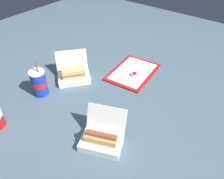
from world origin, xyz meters
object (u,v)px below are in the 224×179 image
Objects in this scene: soda_cup_back at (39,83)px; ketchup_cup at (134,75)px; plastic_fork at (121,68)px; food_tray at (133,72)px; clamshell_sandwich_front at (74,74)px; clamshell_hotdog_back at (102,139)px.

ketchup_cup is at bearing -36.56° from soda_cup_back.
plastic_fork is 0.49× the size of soda_cup_back.
food_tray is 1.39× the size of clamshell_sandwich_front.
food_tray is at bearing -31.16° from soda_cup_back.
clamshell_hotdog_back is at bearing -162.27° from plastic_fork.
clamshell_sandwich_front is at bearing 130.53° from ketchup_cup.
soda_cup_back is (0.06, 0.54, 0.04)m from clamshell_hotdog_back.
soda_cup_back is (-0.53, 0.32, 0.07)m from food_tray.
soda_cup_back reaches higher than ketchup_cup.
food_tray is 3.59× the size of plastic_fork.
clamshell_sandwich_front is at bearing 137.99° from plastic_fork.
clamshell_hotdog_back reaches higher than plastic_fork.
food_tray is 9.88× the size of ketchup_cup.
clamshell_sandwich_front reaches higher than plastic_fork.
clamshell_sandwich_front is (-0.26, 0.30, 0.02)m from ketchup_cup.
ketchup_cup reaches higher than plastic_fork.
ketchup_cup is 0.16× the size of clamshell_hotdog_back.
clamshell_hotdog_back is (-0.54, -0.18, 0.01)m from ketchup_cup.
soda_cup_back is at bearing 143.44° from ketchup_cup.
clamshell_hotdog_back is at bearing -96.38° from soda_cup_back.
clamshell_hotdog_back is at bearing -162.08° from ketchup_cup.
soda_cup_back is at bearing 148.84° from food_tray.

